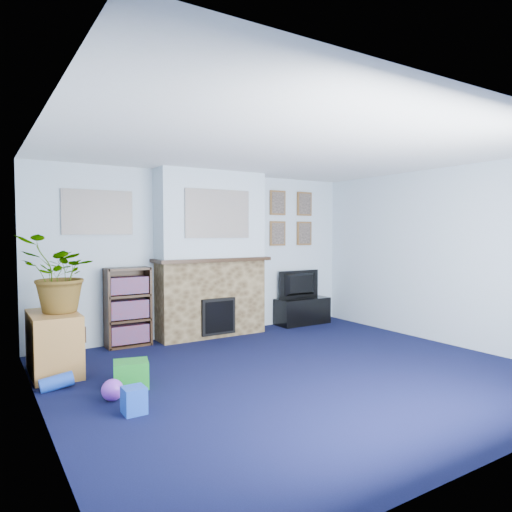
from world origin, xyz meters
TOP-DOWN VIEW (x-y plane):
  - floor at (0.00, 0.00)m, footprint 5.00×4.50m
  - ceiling at (0.00, 0.00)m, footprint 5.00×4.50m
  - wall_back at (0.00, 2.25)m, footprint 5.00×0.04m
  - wall_front at (0.00, -2.25)m, footprint 5.00×0.04m
  - wall_left at (-2.50, 0.00)m, footprint 0.04×4.50m
  - wall_right at (2.50, 0.00)m, footprint 0.04×4.50m
  - chimney_breast at (0.00, 2.05)m, footprint 1.72×0.50m
  - collage_main at (0.00, 1.84)m, footprint 1.00×0.03m
  - collage_left at (-1.55, 2.23)m, footprint 0.90×0.03m
  - portrait_tl at (1.30, 2.23)m, footprint 0.30×0.03m
  - portrait_tr at (1.85, 2.23)m, footprint 0.30×0.03m
  - portrait_bl at (1.30, 2.23)m, footprint 0.30×0.03m
  - portrait_br at (1.85, 2.23)m, footprint 0.30×0.03m
  - tv_stand at (1.66, 2.03)m, footprint 0.91×0.38m
  - television at (1.66, 2.05)m, footprint 0.79×0.11m
  - bookshelf at (-1.21, 2.11)m, footprint 0.58×0.28m
  - sideboard at (-2.24, 1.34)m, footprint 0.47×0.85m
  - potted_plant at (-2.19, 1.29)m, footprint 1.00×0.98m
  - mantel_clock at (-0.13, 2.00)m, footprint 0.10×0.06m
  - mantel_candle at (0.29, 2.00)m, footprint 0.05×0.05m
  - mantel_teddy at (-0.50, 2.00)m, footprint 0.15×0.15m
  - mantel_can at (0.66, 2.00)m, footprint 0.06×0.06m
  - green_crate at (-1.67, 0.46)m, footprint 0.38×0.34m
  - toy_ball at (-1.92, 0.20)m, footprint 0.20×0.20m
  - toy_block at (-1.84, -0.19)m, footprint 0.18×0.18m
  - toy_tube at (-2.30, 0.79)m, footprint 0.32×0.14m

SIDE VIEW (x-z plane):
  - floor at x=0.00m, z-range -0.01..0.01m
  - toy_tube at x=-2.30m, z-range -0.02..0.16m
  - toy_ball at x=-1.92m, z-range -0.01..0.19m
  - toy_block at x=-1.84m, z-range 0.00..0.22m
  - green_crate at x=-1.67m, z-range 0.01..0.27m
  - tv_stand at x=1.66m, z-range 0.01..0.44m
  - sideboard at x=-2.24m, z-range 0.02..0.68m
  - bookshelf at x=-1.21m, z-range -0.02..1.03m
  - television at x=1.66m, z-range 0.43..0.88m
  - potted_plant at x=-2.19m, z-range 0.66..1.50m
  - chimney_breast at x=0.00m, z-range -0.02..2.38m
  - wall_back at x=0.00m, z-range 0.00..2.40m
  - wall_front at x=0.00m, z-range 0.00..2.40m
  - wall_left at x=-2.50m, z-range 0.00..2.40m
  - wall_right at x=2.50m, z-range 0.00..2.40m
  - mantel_can at x=0.66m, z-range 1.15..1.27m
  - mantel_teddy at x=-0.50m, z-range 1.14..1.29m
  - mantel_clock at x=-0.13m, z-range 1.15..1.29m
  - mantel_candle at x=0.29m, z-range 1.16..1.30m
  - portrait_bl at x=1.30m, z-range 1.30..1.70m
  - portrait_br at x=1.85m, z-range 1.30..1.70m
  - collage_left at x=-1.55m, z-range 1.49..2.07m
  - collage_main at x=0.00m, z-range 1.44..2.12m
  - portrait_tl at x=1.30m, z-range 1.80..2.20m
  - portrait_tr at x=1.85m, z-range 1.80..2.20m
  - ceiling at x=0.00m, z-range 2.40..2.40m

